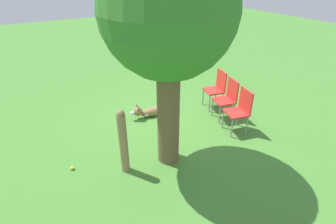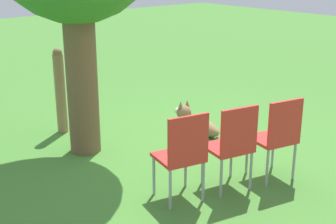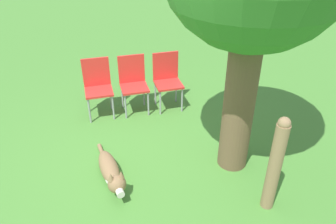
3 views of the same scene
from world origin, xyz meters
name	(u,v)px [view 1 (image 1 of 3)]	position (x,y,z in m)	size (l,w,h in m)	color
ground_plane	(169,129)	(0.00, 0.00, 0.00)	(30.00, 30.00, 0.00)	#478433
oak_tree	(168,15)	(0.52, 0.85, 2.57)	(2.01, 2.01, 3.64)	brown
dog	(150,111)	(0.11, -0.73, 0.13)	(1.25, 0.29, 0.39)	olive
fence_post	(123,141)	(1.33, 0.75, 0.61)	(0.15, 0.15, 1.21)	#937551
red_chair_0	(217,87)	(-1.57, -0.36, 0.55)	(0.50, 0.52, 0.95)	red
red_chair_1	(228,97)	(-1.42, 0.21, 0.55)	(0.50, 0.52, 0.95)	red
red_chair_2	(240,108)	(-1.28, 0.77, 0.55)	(0.50, 0.52, 0.95)	red
tennis_ball	(72,168)	(2.16, 0.28, 0.03)	(0.07, 0.07, 0.07)	#CCE033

